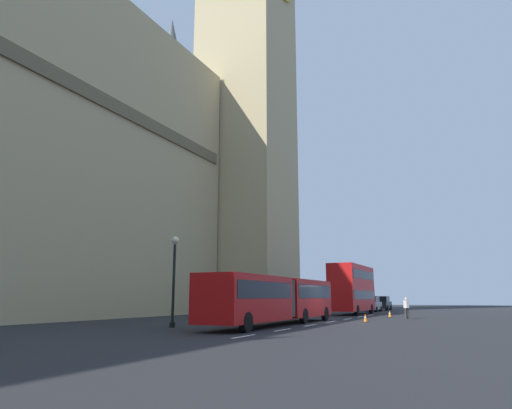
% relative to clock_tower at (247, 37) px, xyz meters
% --- Properties ---
extents(ground_plane, '(160.00, 160.00, 0.00)m').
position_rel_clock_tower_xyz_m(ground_plane, '(-19.40, -15.98, -36.65)').
color(ground_plane, '#262628').
extents(lane_centre_marking, '(29.80, 0.16, 0.01)m').
position_rel_clock_tower_xyz_m(lane_centre_marking, '(-18.49, -15.98, -36.64)').
color(lane_centre_marking, silver).
rests_on(lane_centre_marking, ground_plane).
extents(clock_tower, '(11.92, 11.92, 69.73)m').
position_rel_clock_tower_xyz_m(clock_tower, '(0.00, 0.00, 0.00)').
color(clock_tower, tan).
rests_on(clock_tower, ground_plane).
extents(articulated_bus, '(16.09, 2.54, 2.90)m').
position_rel_clock_tower_xyz_m(articulated_bus, '(-23.74, -13.99, -34.90)').
color(articulated_bus, '#B20F0F').
rests_on(articulated_bus, ground_plane).
extents(double_decker_bus, '(10.20, 2.54, 4.90)m').
position_rel_clock_tower_xyz_m(double_decker_bus, '(-3.59, -13.99, -33.94)').
color(double_decker_bus, red).
rests_on(double_decker_bus, ground_plane).
extents(sedan_lead, '(4.40, 1.86, 1.85)m').
position_rel_clock_tower_xyz_m(sedan_lead, '(6.67, -13.75, -35.74)').
color(sedan_lead, gray).
rests_on(sedan_lead, ground_plane).
extents(sedan_trailing, '(4.40, 1.86, 1.85)m').
position_rel_clock_tower_xyz_m(sedan_trailing, '(13.70, -13.82, -35.74)').
color(sedan_trailing, black).
rests_on(sedan_trailing, ground_plane).
extents(traffic_cone_west, '(0.36, 0.36, 0.58)m').
position_rel_clock_tower_xyz_m(traffic_cone_west, '(-17.82, -18.27, -36.37)').
color(traffic_cone_west, black).
rests_on(traffic_cone_west, ground_plane).
extents(traffic_cone_middle, '(0.36, 0.36, 0.58)m').
position_rel_clock_tower_xyz_m(traffic_cone_middle, '(-8.54, -18.41, -36.37)').
color(traffic_cone_middle, black).
rests_on(traffic_cone_middle, ground_plane).
extents(street_lamp, '(0.44, 0.44, 5.27)m').
position_rel_clock_tower_xyz_m(street_lamp, '(-28.53, -9.48, -33.59)').
color(street_lamp, black).
rests_on(street_lamp, ground_plane).
extents(pedestrian_near_cones, '(0.45, 0.46, 1.69)m').
position_rel_clock_tower_xyz_m(pedestrian_near_cones, '(-11.71, -20.27, -35.74)').
color(pedestrian_near_cones, '#333333').
rests_on(pedestrian_near_cones, ground_plane).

